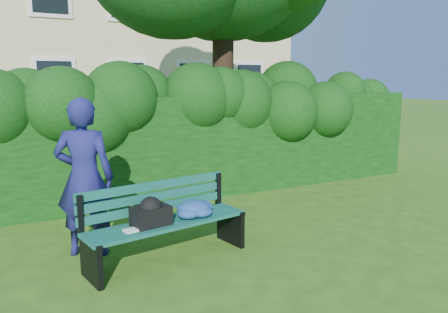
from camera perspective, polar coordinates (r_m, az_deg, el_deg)
ground at (r=6.21m, az=2.60°, el=-9.52°), size 80.00×80.00×0.00m
hedge at (r=7.92m, az=-5.37°, el=1.41°), size 10.00×1.00×1.80m
park_bench at (r=5.15m, az=-7.10°, el=-7.89°), size 1.99×0.88×0.89m
man_reading at (r=5.38m, az=-17.77°, el=-2.64°), size 0.81×0.69×1.88m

